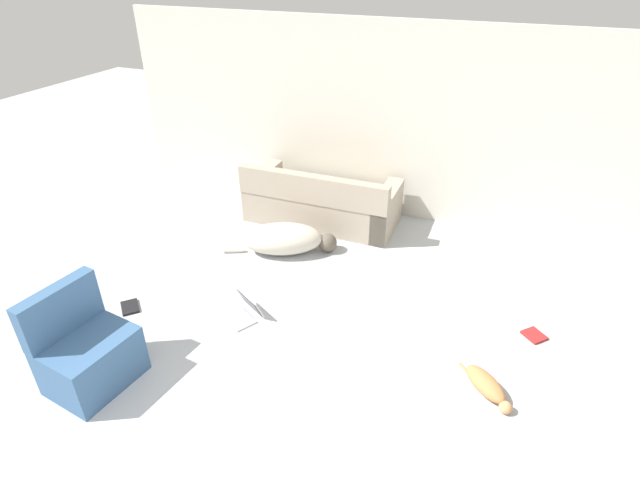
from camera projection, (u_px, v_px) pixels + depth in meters
ground_plane at (244, 467)px, 3.44m from camera, size 20.00×20.00×0.00m
wall_back at (405, 125)px, 6.10m from camera, size 7.72×0.06×2.41m
couch at (321, 203)px, 6.38m from camera, size 1.92×0.87×0.76m
dog at (285, 239)px, 5.77m from camera, size 1.26×0.81×0.35m
cat at (487, 385)px, 3.98m from camera, size 0.48×0.46×0.15m
laptop_open at (245, 309)px, 4.82m from camera, size 0.46×0.44×0.22m
book_black at (130, 307)px, 4.94m from camera, size 0.28×0.27×0.02m
book_red at (534, 335)px, 4.58m from camera, size 0.25×0.25×0.02m
side_chair at (87, 352)px, 3.99m from camera, size 0.63×0.72×0.86m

